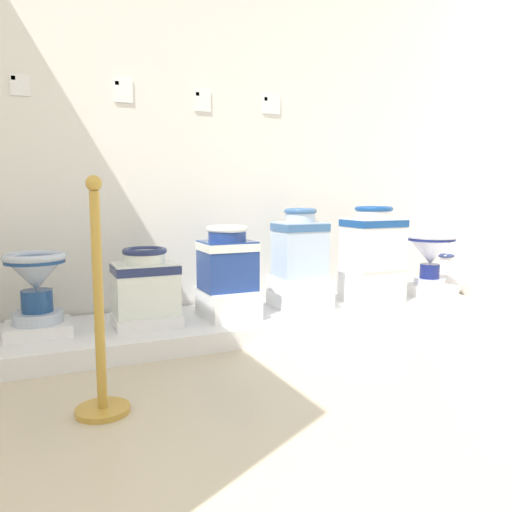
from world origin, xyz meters
The scene contains 21 objects.
ground_plane centered at (1.99, 0.67, -0.01)m, with size 5.98×5.34×0.02m, color beige.
wall_back centered at (1.99, 2.57, 1.49)m, with size 4.18×0.06×2.98m, color white.
display_platform centered at (1.99, 2.14, 0.06)m, with size 3.25×0.76×0.11m, color white.
plinth_block_broad_patterned centered at (0.61, 2.15, 0.15)m, with size 0.35×0.30×0.07m, color white.
antique_toilet_broad_patterned centered at (0.61, 2.15, 0.43)m, with size 0.34×0.34×0.39m.
plinth_block_slender_white centered at (1.20, 2.11, 0.15)m, with size 0.39×0.30×0.07m, color white.
antique_toilet_slender_white centered at (1.20, 2.11, 0.38)m, with size 0.37×0.27×0.40m.
plinth_block_tall_cobalt centered at (1.72, 2.11, 0.20)m, with size 0.31×0.40×0.17m, color white.
antique_toilet_tall_cobalt centered at (1.72, 2.11, 0.49)m, with size 0.33×0.29×0.41m.
plinth_block_leftmost centered at (2.27, 2.15, 0.22)m, with size 0.34×0.37×0.21m, color white.
antique_toilet_leftmost centered at (2.27, 2.15, 0.56)m, with size 0.33×0.25×0.47m.
plinth_block_rightmost centered at (2.83, 2.10, 0.24)m, with size 0.40×0.28×0.25m, color white.
antique_toilet_rightmost centered at (2.83, 2.10, 0.58)m, with size 0.38×0.31×0.44m.
plinth_block_central_ornate centered at (3.37, 2.09, 0.16)m, with size 0.30×0.31×0.09m, color white.
antique_toilet_central_ornate centered at (3.37, 2.09, 0.47)m, with size 0.38×0.38×0.39m.
info_placard_first centered at (0.58, 2.54, 1.53)m, with size 0.11×0.01×0.12m.
info_placard_second centered at (1.18, 2.54, 1.55)m, with size 0.12×0.01×0.15m.
info_placard_third centered at (1.71, 2.54, 1.52)m, with size 0.11×0.01×0.14m.
info_placard_fourth centered at (2.23, 2.54, 1.53)m, with size 0.14×0.01×0.13m.
decorative_vase_spare centered at (3.78, 2.35, 0.15)m, with size 0.30×0.30×0.39m.
stanchion_post_near_left centered at (0.83, 1.23, 0.32)m, with size 0.22×0.22×0.97m.
Camera 1 is at (0.61, -0.82, 0.90)m, focal length 35.14 mm.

